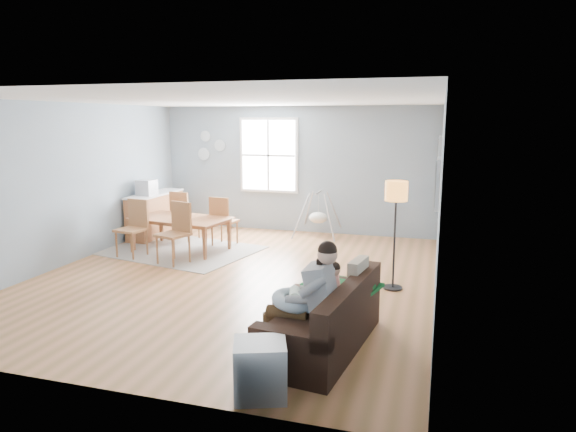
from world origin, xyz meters
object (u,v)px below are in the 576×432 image
(toddler, at_px, (326,286))
(floor_lamp, at_px, (396,200))
(counter, at_px, (156,214))
(father, at_px, (307,295))
(dining_table, at_px, (180,234))
(chair_sw, at_px, (134,224))
(chair_nw, at_px, (183,212))
(storage_cube, at_px, (259,369))
(baby_swing, at_px, (318,217))
(chair_se, at_px, (177,228))
(monitor, at_px, (146,188))
(sofa, at_px, (327,324))
(chair_ne, at_px, (222,218))

(toddler, relative_size, floor_lamp, 0.45)
(counter, bearing_deg, father, -45.50)
(dining_table, height_order, chair_sw, chair_sw)
(dining_table, height_order, chair_nw, chair_nw)
(toddler, distance_m, storage_cube, 1.41)
(baby_swing, bearing_deg, floor_lamp, -58.69)
(storage_cube, distance_m, baby_swing, 6.38)
(floor_lamp, bearing_deg, chair_se, 174.25)
(storage_cube, height_order, baby_swing, baby_swing)
(floor_lamp, distance_m, monitor, 5.41)
(chair_se, bearing_deg, toddler, -37.26)
(floor_lamp, distance_m, storage_cube, 3.59)
(baby_swing, bearing_deg, sofa, -75.83)
(father, height_order, monitor, father)
(father, distance_m, dining_table, 4.89)
(chair_sw, bearing_deg, floor_lamp, -7.03)
(storage_cube, height_order, counter, counter)
(storage_cube, xyz_separation_m, dining_table, (-3.15, 4.43, 0.06))
(father, relative_size, floor_lamp, 0.79)
(toddler, height_order, dining_table, toddler)
(monitor, bearing_deg, dining_table, -31.94)
(father, distance_m, monitor, 6.15)
(floor_lamp, relative_size, baby_swing, 1.68)
(sofa, distance_m, chair_sw, 4.97)
(chair_se, bearing_deg, counter, 129.87)
(chair_ne, bearing_deg, counter, 165.43)
(floor_lamp, height_order, chair_sw, floor_lamp)
(chair_sw, relative_size, counter, 0.62)
(toddler, distance_m, chair_se, 3.92)
(father, height_order, chair_se, father)
(father, bearing_deg, chair_se, 137.02)
(dining_table, distance_m, chair_se, 0.86)
(chair_ne, xyz_separation_m, monitor, (-1.71, 0.14, 0.51))
(floor_lamp, xyz_separation_m, chair_nw, (-4.34, 1.85, -0.72))
(toddler, height_order, counter, toddler)
(chair_sw, bearing_deg, chair_ne, 41.40)
(toddler, relative_size, monitor, 1.98)
(chair_nw, bearing_deg, dining_table, -66.06)
(chair_sw, distance_m, chair_se, 0.97)
(chair_se, relative_size, monitor, 2.91)
(chair_se, bearing_deg, floor_lamp, -5.75)
(sofa, distance_m, chair_nw, 5.58)
(counter, relative_size, monitor, 4.56)
(dining_table, height_order, chair_se, chair_se)
(toddler, relative_size, chair_nw, 0.70)
(baby_swing, bearing_deg, storage_cube, -81.48)
(sofa, distance_m, dining_table, 4.81)
(sofa, distance_m, counter, 6.29)
(baby_swing, bearing_deg, chair_nw, -155.92)
(father, bearing_deg, dining_table, 133.42)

